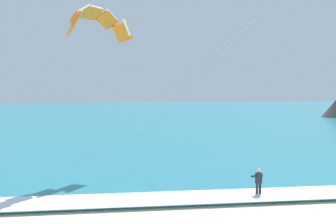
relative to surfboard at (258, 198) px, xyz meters
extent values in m
cube|color=teal|center=(5.23, 58.88, 0.07)|extent=(200.00, 120.00, 0.20)
ellipsoid|color=#E04C38|center=(0.00, 0.00, 0.00)|extent=(0.75, 1.46, 0.05)
cube|color=black|center=(0.00, 0.24, 0.04)|extent=(0.17, 0.10, 0.04)
cube|color=black|center=(0.00, -0.24, 0.04)|extent=(0.17, 0.10, 0.04)
cylinder|color=#232328|center=(-0.10, -0.02, 0.39)|extent=(0.14, 0.14, 0.84)
cylinder|color=#232328|center=(0.10, 0.02, 0.39)|extent=(0.14, 0.14, 0.84)
cube|color=#232328|center=(0.00, 0.00, 1.11)|extent=(0.38, 0.27, 0.60)
sphere|color=beige|center=(0.00, 0.00, 1.55)|extent=(0.22, 0.22, 0.22)
cylinder|color=#232328|center=(-0.21, 0.11, 1.16)|extent=(0.20, 0.51, 0.22)
cylinder|color=#232328|center=(0.14, 0.20, 1.16)|extent=(0.20, 0.51, 0.22)
cylinder|color=black|center=(-0.09, 0.37, 1.16)|extent=(0.54, 0.16, 0.04)
cube|color=#3F3F42|center=(-0.03, 0.12, 0.89)|extent=(0.14, 0.11, 0.10)
cube|color=orange|center=(-7.23, 8.97, 10.12)|extent=(1.52, 0.93, 1.56)
cube|color=white|center=(-6.94, 8.73, 10.45)|extent=(0.63, 0.71, 1.17)
cube|color=orange|center=(-8.35, 8.45, 10.91)|extent=(1.68, 1.40, 1.31)
cube|color=white|center=(-8.05, 8.21, 11.24)|extent=(0.88, 1.03, 0.78)
cube|color=orange|center=(-9.38, 7.46, 11.20)|extent=(1.64, 1.69, 0.77)
cube|color=white|center=(-9.09, 7.22, 11.53)|extent=(0.97, 1.14, 0.20)
cube|color=orange|center=(-10.11, 6.22, 10.91)|extent=(1.40, 1.75, 1.31)
cube|color=white|center=(-9.82, 5.99, 11.24)|extent=(0.88, 1.03, 0.78)
cube|color=orange|center=(-10.37, 5.02, 10.12)|extent=(1.03, 1.61, 1.56)
cube|color=white|center=(-10.07, 4.78, 10.45)|extent=(0.63, 0.76, 1.17)
cylinder|color=#B2B2B7|center=(-3.57, 4.67, 5.65)|extent=(7.35, 8.62, 8.96)
cylinder|color=#B2B2B7|center=(-5.14, 2.70, 5.65)|extent=(10.48, 4.67, 8.96)
cone|color=#47423D|center=(33.40, 49.50, 1.76)|extent=(5.59, 5.59, 3.58)
camera|label=1|loc=(-7.93, -21.27, 6.28)|focal=43.28mm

